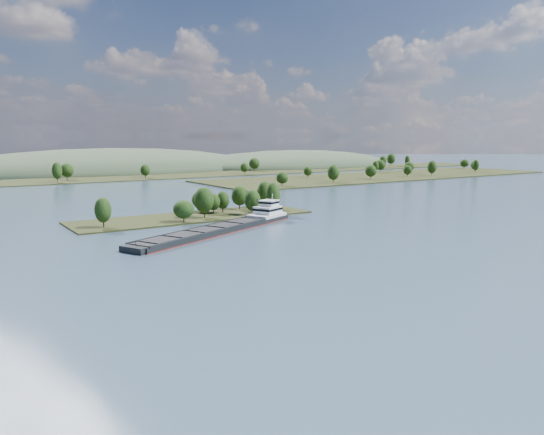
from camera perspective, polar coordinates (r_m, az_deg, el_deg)
ground at (r=170.29m, az=0.17°, el=-2.59°), size 1800.00×1800.00×0.00m
tree_island at (r=223.54m, az=-6.81°, el=1.06°), size 100.00×30.25×14.46m
right_bank at (r=455.02m, az=12.10°, el=4.45°), size 320.00×90.00×14.46m
back_shoreline at (r=432.53m, az=-19.63°, el=3.90°), size 900.00×60.00×15.82m
hill_east at (r=603.72m, az=2.46°, el=5.56°), size 260.00×140.00×36.00m
hill_west at (r=542.14m, az=-16.99°, el=4.83°), size 320.00×160.00×44.00m
cargo_barge at (r=191.53m, az=-4.80°, el=-0.93°), size 77.97×42.29×10.99m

